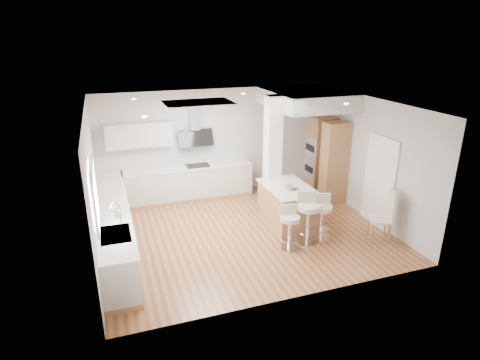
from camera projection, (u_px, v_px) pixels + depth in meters
name	position (u px, v px, depth m)	size (l,w,h in m)	color
ground	(244.00, 231.00, 8.88)	(6.00, 6.00, 0.00)	#A7683E
ceiling	(244.00, 231.00, 8.88)	(6.00, 5.00, 0.02)	silver
wall_back	(213.00, 142.00, 10.61)	(6.00, 0.04, 2.80)	beige
wall_left	(93.00, 189.00, 7.48)	(0.04, 5.00, 2.80)	beige
wall_right	(366.00, 158.00, 9.31)	(0.04, 5.00, 2.80)	beige
skylight	(199.00, 103.00, 8.21)	(4.10, 2.10, 0.06)	white
window_left	(94.00, 191.00, 6.59)	(0.06, 1.28, 1.07)	white
doorway_right	(379.00, 183.00, 8.91)	(0.05, 1.00, 2.10)	#463F37
counter_left	(115.00, 226.00, 8.10)	(0.63, 4.50, 1.35)	#B7804E
counter_back	(182.00, 174.00, 10.33)	(3.62, 0.63, 2.50)	#B7804E
pillar	(273.00, 155.00, 9.56)	(0.35, 0.35, 2.80)	white
soffit	(306.00, 99.00, 9.86)	(1.78, 2.20, 0.40)	silver
oven_column	(325.00, 159.00, 10.42)	(0.63, 1.21, 2.10)	#B7804E
peninsula	(287.00, 205.00, 9.13)	(0.99, 1.48, 0.96)	#B7804E
bar_stool_a	(289.00, 225.00, 8.02)	(0.45, 0.45, 0.91)	silver
bar_stool_b	(308.00, 215.00, 8.25)	(0.57, 0.57, 1.08)	silver
bar_stool_c	(322.00, 214.00, 8.42)	(0.56, 0.56, 0.97)	silver
dining_chair	(386.00, 214.00, 8.31)	(0.58, 0.58, 1.13)	beige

